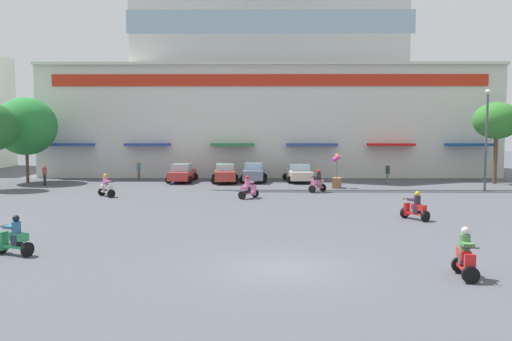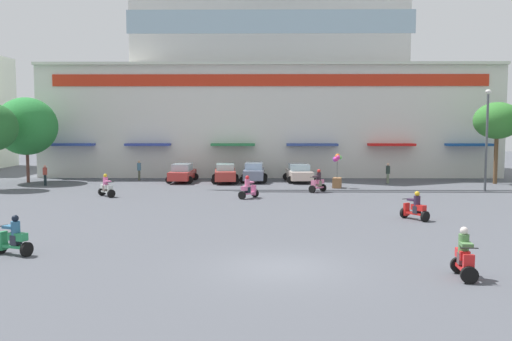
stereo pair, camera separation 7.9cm
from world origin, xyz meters
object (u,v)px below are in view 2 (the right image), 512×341
(plaza_tree_3, at_px, (497,121))
(parked_car_1, at_px, (225,173))
(streetlamp_near, at_px, (487,133))
(scooter_rider_0, at_px, (415,208))
(parked_car_0, at_px, (182,173))
(scooter_rider_5, at_px, (464,257))
(pedestrian_0, at_px, (139,169))
(scooter_rider_3, at_px, (248,189))
(plaza_tree_2, at_px, (26,126))
(balloon_vendor_cart, at_px, (337,174))
(scooter_rider_7, at_px, (14,238))
(scooter_rider_6, at_px, (318,183))
(parked_car_2, at_px, (254,172))
(parked_car_3, at_px, (299,173))
(scooter_rider_2, at_px, (106,187))
(pedestrian_2, at_px, (388,172))
(pedestrian_1, at_px, (45,174))

(plaza_tree_3, relative_size, parked_car_1, 1.44)
(streetlamp_near, bearing_deg, scooter_rider_0, -124.71)
(parked_car_0, bearing_deg, scooter_rider_5, -65.57)
(pedestrian_0, xyz_separation_m, streetlamp_near, (25.87, -7.08, 3.15))
(scooter_rider_0, relative_size, scooter_rider_3, 1.02)
(parked_car_0, distance_m, pedestrian_0, 3.95)
(plaza_tree_2, height_order, scooter_rider_3, plaza_tree_2)
(parked_car_0, bearing_deg, plaza_tree_3, -2.33)
(plaza_tree_3, relative_size, scooter_rider_3, 4.28)
(parked_car_1, bearing_deg, balloon_vendor_cart, -23.03)
(parked_car_1, xyz_separation_m, pedestrian_0, (-7.28, 1.49, 0.20))
(scooter_rider_7, bearing_deg, scooter_rider_5, -10.54)
(scooter_rider_6, bearing_deg, balloon_vendor_cart, 57.51)
(scooter_rider_6, bearing_deg, parked_car_0, 147.52)
(plaza_tree_2, bearing_deg, scooter_rider_3, -27.43)
(parked_car_1, distance_m, parked_car_2, 2.36)
(scooter_rider_0, xyz_separation_m, scooter_rider_6, (-3.69, 11.02, 0.07))
(plaza_tree_3, distance_m, parked_car_0, 25.22)
(plaza_tree_3, bearing_deg, plaza_tree_2, 179.16)
(plaza_tree_3, relative_size, parked_car_3, 1.48)
(parked_car_1, xyz_separation_m, scooter_rider_7, (-5.96, -24.76, -0.15))
(parked_car_1, bearing_deg, scooter_rider_2, -129.35)
(pedestrian_0, distance_m, pedestrian_2, 20.31)
(parked_car_1, bearing_deg, plaza_tree_2, -179.57)
(plaza_tree_3, bearing_deg, parked_car_0, 177.67)
(parked_car_0, height_order, scooter_rider_6, scooter_rider_6)
(scooter_rider_0, bearing_deg, plaza_tree_3, 56.86)
(pedestrian_1, xyz_separation_m, balloon_vendor_cart, (22.13, -1.22, 0.09))
(scooter_rider_7, distance_m, pedestrian_0, 26.29)
(parked_car_1, height_order, scooter_rider_0, parked_car_1)
(scooter_rider_3, bearing_deg, parked_car_1, 102.50)
(plaza_tree_2, bearing_deg, scooter_rider_7, -68.02)
(scooter_rider_3, bearing_deg, scooter_rider_6, 34.34)
(plaza_tree_3, bearing_deg, parked_car_3, 175.49)
(scooter_rider_3, height_order, pedestrian_2, pedestrian_2)
(parked_car_2, relative_size, pedestrian_2, 2.51)
(scooter_rider_5, bearing_deg, parked_car_3, 96.50)
(scooter_rider_7, height_order, pedestrian_0, pedestrian_0)
(parked_car_0, bearing_deg, parked_car_3, 1.21)
(scooter_rider_3, bearing_deg, parked_car_2, 88.86)
(parked_car_3, relative_size, balloon_vendor_cart, 1.72)
(parked_car_2, xyz_separation_m, streetlamp_near, (16.29, -6.15, 3.33))
(parked_car_3, height_order, scooter_rider_3, scooter_rider_3)
(parked_car_3, height_order, scooter_rider_6, scooter_rider_6)
(parked_car_2, bearing_deg, pedestrian_1, -169.52)
(parked_car_3, height_order, scooter_rider_0, parked_car_3)
(parked_car_2, xyz_separation_m, scooter_rider_0, (8.22, -17.81, -0.20))
(pedestrian_1, bearing_deg, pedestrian_0, 31.42)
(scooter_rider_3, xyz_separation_m, scooter_rider_6, (4.73, 3.23, 0.05))
(scooter_rider_6, bearing_deg, parked_car_2, 123.71)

